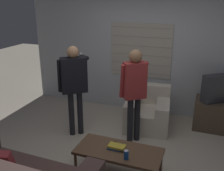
{
  "coord_description": "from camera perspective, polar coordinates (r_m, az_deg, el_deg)",
  "views": [
    {
      "loc": [
        1.29,
        -3.25,
        2.43
      ],
      "look_at": [
        -0.17,
        0.61,
        1.0
      ],
      "focal_mm": 42.0,
      "sensor_mm": 36.0,
      "label": 1
    }
  ],
  "objects": [
    {
      "name": "wall_back",
      "position": [
        5.56,
        6.9,
        6.99
      ],
      "size": [
        5.2,
        0.08,
        2.55
      ],
      "color": "#ADB2B7",
      "rests_on": "ground_plane"
    },
    {
      "name": "person_left_standing",
      "position": [
        4.57,
        -8.26,
        1.21
      ],
      "size": [
        0.53,
        0.85,
        1.63
      ],
      "rotation": [
        0.0,
        0.0,
        0.66
      ],
      "color": "black",
      "rests_on": "ground_plane"
    },
    {
      "name": "spare_remote",
      "position": [
        3.81,
        0.87,
        -12.71
      ],
      "size": [
        0.1,
        0.13,
        0.02
      ],
      "rotation": [
        0.0,
        0.0,
        0.52
      ],
      "color": "black",
      "rests_on": "coffee_table"
    },
    {
      "name": "soda_can",
      "position": [
        3.51,
        3.1,
        -14.8
      ],
      "size": [
        0.07,
        0.07,
        0.13
      ],
      "color": "#194C9E",
      "rests_on": "coffee_table"
    },
    {
      "name": "coffee_table",
      "position": [
        3.73,
        1.47,
        -14.34
      ],
      "size": [
        1.19,
        0.54,
        0.41
      ],
      "color": "brown",
      "rests_on": "ground_plane"
    },
    {
      "name": "tv_stand",
      "position": [
        5.37,
        21.74,
        -5.92
      ],
      "size": [
        0.8,
        0.56,
        0.56
      ],
      "color": "#4C3D2D",
      "rests_on": "ground_plane"
    },
    {
      "name": "tv",
      "position": [
        5.19,
        22.44,
        -0.51
      ],
      "size": [
        0.66,
        0.57,
        0.51
      ],
      "rotation": [
        0.0,
        0.0,
        3.8
      ],
      "color": "#2D2D33",
      "rests_on": "tv_stand"
    },
    {
      "name": "ground_plane",
      "position": [
        4.26,
        -0.74,
        -15.7
      ],
      "size": [
        16.0,
        16.0,
        0.0
      ],
      "primitive_type": "plane",
      "color": "#B2A893"
    },
    {
      "name": "person_right_standing",
      "position": [
        4.33,
        4.9,
        0.01
      ],
      "size": [
        0.47,
        0.76,
        1.62
      ],
      "rotation": [
        0.0,
        0.0,
        0.65
      ],
      "color": "black",
      "rests_on": "ground_plane"
    },
    {
      "name": "book_stack",
      "position": [
        3.72,
        0.89,
        -13.21
      ],
      "size": [
        0.25,
        0.14,
        0.06
      ],
      "color": "#284C89",
      "rests_on": "coffee_table"
    },
    {
      "name": "armchair_beige",
      "position": [
        5.13,
        7.76,
        -5.62
      ],
      "size": [
        0.92,
        0.94,
        0.77
      ],
      "rotation": [
        0.0,
        0.0,
        3.28
      ],
      "color": "beige",
      "rests_on": "ground_plane"
    }
  ]
}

